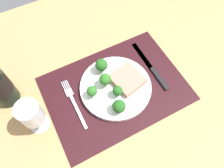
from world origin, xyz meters
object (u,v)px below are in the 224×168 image
fork (74,103)px  wine_glass (31,113)px  steak (128,80)px  plate (116,87)px  knife (152,69)px

fork → wine_glass: wine_glass is taller
fork → steak: bearing=-3.6°
steak → fork: size_ratio=0.51×
steak → fork: steak is taller
plate → knife: 15.45cm
plate → knife: (15.43, 0.53, -0.50)cm
knife → wine_glass: size_ratio=1.74×
steak → wine_glass: wine_glass is taller
plate → wine_glass: (-27.39, 0.35, 7.69)cm
fork → knife: size_ratio=0.83×
knife → wine_glass: wine_glass is taller
fork → plate: bearing=-4.0°
plate → fork: bearing=174.5°
fork → knife: knife is taller
steak → knife: 11.21cm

